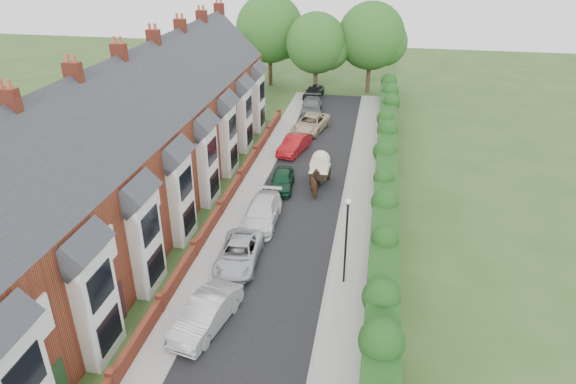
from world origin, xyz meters
name	(u,v)px	position (x,y,z in m)	size (l,w,h in m)	color
ground	(266,325)	(0.00, 0.00, 0.00)	(140.00, 140.00, 0.00)	#2D4C1E
road	(294,214)	(-0.50, 11.00, 0.01)	(6.00, 58.00, 0.02)	black
pavement_hedge_side	(355,219)	(3.60, 11.00, 0.06)	(2.20, 58.00, 0.12)	#9A9891
pavement_house_side	(239,209)	(-4.35, 11.00, 0.06)	(1.70, 58.00, 0.12)	#9A9891
kerb_hedge_side	(340,218)	(2.55, 11.00, 0.07)	(0.18, 58.00, 0.13)	#969691
kerb_house_side	(250,210)	(-3.55, 11.00, 0.07)	(0.18, 58.00, 0.13)	#969691
hedge	(385,201)	(5.40, 11.00, 1.60)	(2.10, 58.00, 2.85)	black
terrace_row	(135,148)	(-10.87, 9.98, 4.47)	(9.05, 40.50, 11.50)	#984526
garden_wall_row	(220,209)	(-5.35, 10.00, 0.46)	(0.35, 40.35, 1.10)	maroon
lamppost	(347,231)	(3.40, 4.00, 3.30)	(0.32, 0.32, 5.16)	black
tree_far_left	(319,45)	(-2.65, 40.08, 5.71)	(7.14, 6.80, 9.29)	#332316
tree_far_right	(374,38)	(3.39, 42.08, 6.31)	(7.98, 7.60, 10.31)	#332316
tree_far_back	(273,30)	(-8.59, 43.08, 6.62)	(8.40, 8.00, 10.82)	#332316
car_silver_a	(206,314)	(-2.77, -0.60, 0.77)	(1.64, 4.69, 1.55)	#AEAEB3
car_silver_b	(239,254)	(-2.65, 4.79, 0.67)	(2.23, 4.84, 1.34)	#BBBDC3
car_white	(262,213)	(-2.39, 9.55, 0.75)	(2.11, 5.19, 1.51)	white
car_green	(282,180)	(-2.07, 14.72, 0.69)	(1.63, 4.05, 1.38)	#103721
car_red	(294,144)	(-2.36, 21.80, 0.74)	(1.57, 4.51, 1.49)	maroon
car_beige	(311,123)	(-1.74, 27.40, 0.76)	(2.52, 5.46, 1.52)	#CBB493
car_grey	(312,106)	(-2.44, 33.00, 0.74)	(2.06, 5.08, 1.47)	#5A5E62
car_black	(314,91)	(-3.00, 38.60, 0.71)	(1.68, 4.17, 1.42)	black
horse	(316,184)	(0.52, 14.15, 0.84)	(0.91, 2.00, 1.69)	#49301A
horse_cart	(320,166)	(0.52, 16.31, 1.35)	(1.48, 3.27, 2.36)	black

